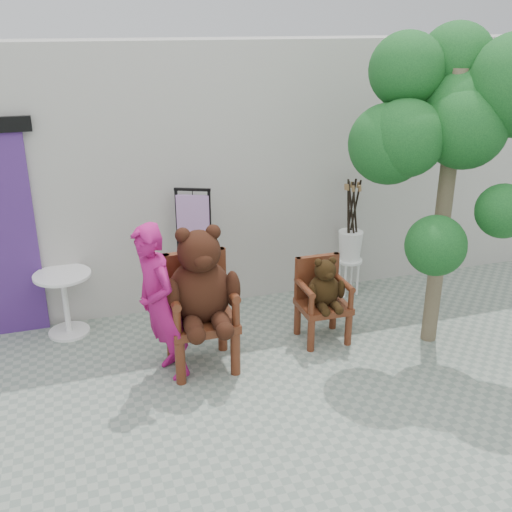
% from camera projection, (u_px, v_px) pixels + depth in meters
% --- Properties ---
extents(ground_plane, '(60.00, 60.00, 0.00)m').
position_uv_depth(ground_plane, '(345.00, 422.00, 5.11)').
color(ground_plane, gray).
rests_on(ground_plane, ground).
extents(back_wall, '(9.00, 1.00, 3.00)m').
position_uv_depth(back_wall, '(241.00, 169.00, 7.29)').
color(back_wall, '#B4B1A8').
rests_on(back_wall, ground).
extents(chair_big, '(0.72, 0.76, 1.46)m').
position_uv_depth(chair_big, '(200.00, 291.00, 5.65)').
color(chair_big, '#471E0F').
rests_on(chair_big, ground).
extents(chair_small, '(0.51, 0.50, 0.94)m').
position_uv_depth(chair_small, '(323.00, 291.00, 6.25)').
color(chair_small, '#471E0F').
rests_on(chair_small, ground).
extents(person, '(0.53, 0.65, 1.55)m').
position_uv_depth(person, '(160.00, 303.00, 5.49)').
color(person, '#9F1360').
rests_on(person, ground).
extents(cafe_table, '(0.60, 0.60, 0.70)m').
position_uv_depth(cafe_table, '(65.00, 296.00, 6.40)').
color(cafe_table, white).
rests_on(cafe_table, ground).
extents(display_stand, '(0.55, 0.50, 1.51)m').
position_uv_depth(display_stand, '(195.00, 268.00, 6.75)').
color(display_stand, black).
rests_on(display_stand, ground).
extents(stool_bucket, '(0.32, 0.32, 1.45)m').
position_uv_depth(stool_bucket, '(350.00, 245.00, 7.27)').
color(stool_bucket, white).
rests_on(stool_bucket, ground).
extents(tree, '(1.90, 1.51, 3.20)m').
position_uv_depth(tree, '(454.00, 117.00, 5.56)').
color(tree, brown).
rests_on(tree, ground).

